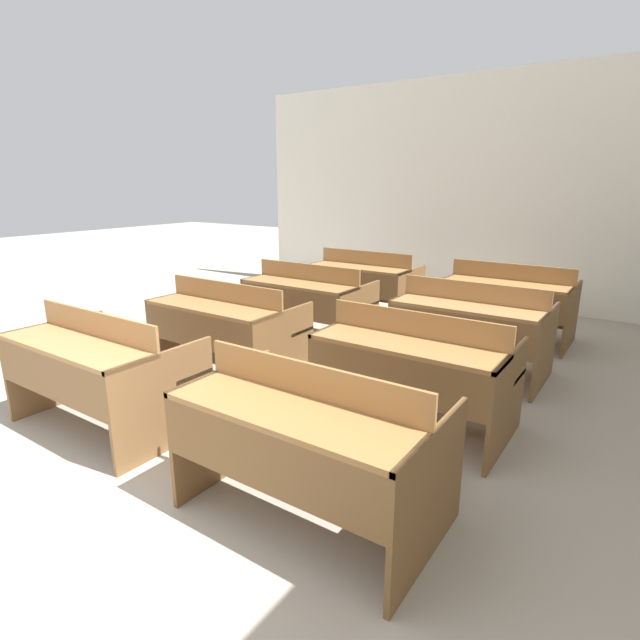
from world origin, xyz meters
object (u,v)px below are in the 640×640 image
object	(u,v)px
bench_second_right	(414,366)
bench_third_left	(307,299)
bench_front_left	(100,366)
bench_third_right	(470,325)
bench_back_right	(509,299)
bench_back_left	(365,281)
bench_front_right	(309,436)
bench_second_left	(226,325)

from	to	relation	value
bench_second_right	bench_third_left	distance (m)	2.22
bench_front_left	bench_second_right	world-z (taller)	same
bench_front_left	bench_third_right	distance (m)	3.10
bench_front_left	bench_back_right	xyz separation A→B (m)	(1.83, 3.77, 0.00)
bench_front_left	bench_back_left	distance (m)	3.79
bench_front_left	bench_third_right	world-z (taller)	same
bench_front_right	bench_third_right	xyz separation A→B (m)	(0.01, 2.50, 0.00)
bench_second_right	bench_back_right	size ratio (longest dim) A/B	1.00
bench_front_right	bench_third_left	world-z (taller)	same
bench_second_left	bench_third_right	world-z (taller)	same
bench_front_left	bench_second_right	size ratio (longest dim) A/B	1.00
bench_front_right	bench_second_right	bearing A→B (deg)	89.10
bench_third_left	bench_front_left	bearing A→B (deg)	-90.03
bench_back_left	bench_back_right	distance (m)	1.84
bench_front_left	bench_front_right	distance (m)	1.81
bench_second_left	bench_third_left	bearing A→B (deg)	89.10
bench_back_left	bench_front_left	bearing A→B (deg)	-89.96
bench_second_left	bench_third_left	distance (m)	1.24
bench_front_left	bench_third_left	world-z (taller)	same
bench_third_left	bench_front_right	bearing A→B (deg)	-54.05
bench_second_left	bench_back_right	size ratio (longest dim) A/B	1.00
bench_second_right	bench_back_left	world-z (taller)	same
bench_front_right	bench_second_left	bearing A→B (deg)	145.56
bench_third_left	bench_third_right	xyz separation A→B (m)	(1.82, 0.01, 0.00)
bench_front_right	bench_third_right	size ratio (longest dim) A/B	1.00
bench_back_left	bench_front_right	bearing A→B (deg)	-64.38
bench_front_right	bench_back_left	xyz separation A→B (m)	(-1.81, 3.78, 0.00)
bench_third_right	bench_front_left	bearing A→B (deg)	-125.97
bench_front_right	bench_second_left	xyz separation A→B (m)	(-1.83, 1.25, 0.00)
bench_back_right	bench_third_left	bearing A→B (deg)	-145.25
bench_second_right	bench_third_left	world-z (taller)	same
bench_front_left	bench_back_right	distance (m)	4.19
bench_second_right	bench_back_left	xyz separation A→B (m)	(-1.83, 2.54, 0.00)
bench_front_right	bench_back_left	distance (m)	4.19
bench_third_left	bench_back_left	world-z (taller)	same
bench_front_right	bench_second_right	distance (m)	1.24
bench_front_left	bench_back_right	world-z (taller)	same
bench_third_right	bench_back_left	bearing A→B (deg)	144.91
bench_front_left	bench_second_right	xyz separation A→B (m)	(1.83, 1.24, 0.00)
bench_front_right	bench_back_left	bearing A→B (deg)	115.62
bench_front_right	bench_back_right	bearing A→B (deg)	89.64
bench_second_left	bench_second_right	xyz separation A→B (m)	(1.85, -0.02, 0.00)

